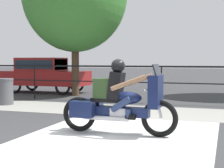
% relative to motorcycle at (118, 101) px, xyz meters
% --- Properties ---
extents(ground_plane, '(120.00, 120.00, 0.00)m').
position_rel_motorcycle_xyz_m(ground_plane, '(-0.07, -0.21, -0.69)').
color(ground_plane, '#38383A').
extents(sidewalk_band, '(44.00, 2.40, 0.01)m').
position_rel_motorcycle_xyz_m(sidewalk_band, '(-0.07, 3.19, -0.69)').
color(sidewalk_band, '#99968E').
rests_on(sidewalk_band, ground).
extents(crosswalk_band, '(3.73, 6.00, 0.01)m').
position_rel_motorcycle_xyz_m(crosswalk_band, '(0.11, -0.41, -0.69)').
color(crosswalk_band, silver).
rests_on(crosswalk_band, ground).
extents(fence_railing, '(36.00, 0.05, 1.34)m').
position_rel_motorcycle_xyz_m(fence_railing, '(-0.07, 5.26, 0.36)').
color(fence_railing, black).
rests_on(fence_railing, ground).
extents(motorcycle, '(2.49, 0.76, 1.56)m').
position_rel_motorcycle_xyz_m(motorcycle, '(0.00, 0.00, 0.00)').
color(motorcycle, black).
rests_on(motorcycle, ground).
extents(parked_car, '(3.99, 1.63, 1.65)m').
position_rel_motorcycle_xyz_m(parked_car, '(-6.05, 7.58, 0.25)').
color(parked_car, maroon).
rests_on(parked_car, ground).
extents(trash_bin, '(0.60, 0.60, 0.91)m').
position_rel_motorcycle_xyz_m(trash_bin, '(-5.12, 3.25, -0.24)').
color(trash_bin, '#515156').
rests_on(trash_bin, ground).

